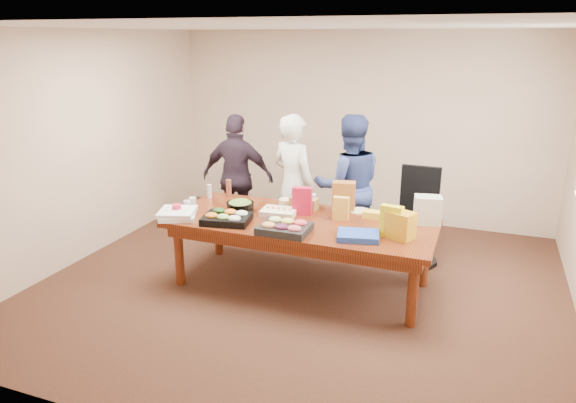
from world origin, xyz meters
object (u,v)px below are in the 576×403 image
at_px(person_center, 294,185).
at_px(sheet_cake, 279,212).
at_px(conference_table, 301,253).
at_px(salad_bowl, 240,207).
at_px(office_chair, 416,220).
at_px(person_right, 349,187).

height_order(person_center, sheet_cake, person_center).
xyz_separation_m(conference_table, salad_bowl, (-0.74, 0.05, 0.42)).
bearing_deg(sheet_cake, office_chair, 30.29).
distance_m(office_chair, person_center, 1.52).
bearing_deg(salad_bowl, sheet_cake, 2.55).
bearing_deg(person_center, conference_table, 138.30).
xyz_separation_m(conference_table, person_right, (0.24, 1.02, 0.50)).
bearing_deg(salad_bowl, person_center, 68.33).
bearing_deg(conference_table, person_center, 115.34).
height_order(conference_table, sheet_cake, sheet_cake).
height_order(person_right, sheet_cake, person_right).
distance_m(office_chair, person_right, 0.88).
bearing_deg(person_center, office_chair, -151.30).
bearing_deg(person_right, conference_table, 52.23).
bearing_deg(conference_table, office_chair, 44.05).
height_order(conference_table, person_center, person_center).
xyz_separation_m(sheet_cake, salad_bowl, (-0.45, -0.02, 0.02)).
relative_size(office_chair, salad_bowl, 3.61).
xyz_separation_m(person_right, sheet_cake, (-0.53, -0.95, -0.09)).
bearing_deg(salad_bowl, person_right, 44.40).
distance_m(conference_table, person_right, 1.16).
relative_size(conference_table, person_center, 1.61).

